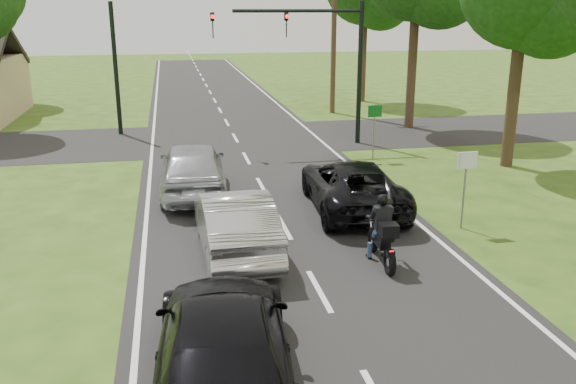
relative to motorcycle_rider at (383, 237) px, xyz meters
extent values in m
plane|color=#2C4814|center=(-1.77, -1.13, -0.67)|extent=(140.00, 140.00, 0.00)
cube|color=black|center=(-1.77, 8.87, -0.66)|extent=(8.00, 100.00, 0.01)
cube|color=black|center=(-1.77, 14.87, -0.66)|extent=(60.00, 7.00, 0.01)
torus|color=black|center=(0.03, 0.74, -0.37)|extent=(0.15, 0.60, 0.59)
torus|color=black|center=(-0.03, -0.61, -0.37)|extent=(0.17, 0.65, 0.64)
cube|color=black|center=(0.01, 0.15, -0.10)|extent=(0.29, 0.86, 0.27)
sphere|color=black|center=(0.02, 0.38, 0.06)|extent=(0.30, 0.30, 0.30)
cube|color=black|center=(-0.01, -0.16, 0.06)|extent=(0.33, 0.51, 0.09)
cube|color=#FF0C07|center=(-0.04, -0.71, -0.08)|extent=(0.09, 0.03, 0.04)
cylinder|color=silver|center=(0.13, -0.35, -0.39)|extent=(0.11, 0.72, 0.08)
cylinder|color=black|center=(0.02, 0.56, 0.22)|extent=(0.56, 0.06, 0.03)
cube|color=black|center=(-0.02, -0.43, 0.33)|extent=(0.41, 0.38, 0.29)
cube|color=black|center=(0.00, 0.02, 0.45)|extent=(0.37, 0.21, 0.54)
sphere|color=black|center=(0.00, 0.08, 0.87)|extent=(0.27, 0.27, 0.27)
cylinder|color=navy|center=(-0.18, 0.32, -0.46)|extent=(0.11, 0.11, 0.40)
cylinder|color=navy|center=(0.21, 0.31, -0.46)|extent=(0.11, 0.11, 0.40)
imported|color=black|center=(0.49, 4.04, 0.07)|extent=(2.74, 5.38, 1.46)
imported|color=#BBBBC0|center=(-3.27, 1.36, 0.12)|extent=(1.77, 4.72, 1.54)
imported|color=#A9ABB1|center=(-4.04, 6.42, 0.20)|extent=(2.21, 5.09, 1.71)
imported|color=black|center=(-4.04, -4.09, 0.10)|extent=(2.55, 5.39, 1.52)
cylinder|color=black|center=(3.43, 12.87, 2.33)|extent=(0.20, 0.20, 6.00)
cylinder|color=black|center=(0.73, 12.87, 4.93)|extent=(5.40, 0.14, 0.14)
imported|color=black|center=(0.23, 12.87, 4.38)|extent=(0.16, 0.36, 1.00)
imported|color=black|center=(-2.77, 12.87, 4.38)|extent=(0.16, 0.36, 1.00)
sphere|color=#FF0C07|center=(0.23, 12.69, 4.71)|extent=(0.16, 0.16, 0.16)
sphere|color=#FF0C07|center=(-2.77, 12.69, 4.71)|extent=(0.16, 0.16, 0.16)
cylinder|color=black|center=(-6.97, 16.87, 2.33)|extent=(0.20, 0.20, 6.00)
cylinder|color=brown|center=(4.43, 20.87, 4.33)|extent=(0.28, 0.28, 10.00)
cylinder|color=slate|center=(2.93, 1.87, 0.33)|extent=(0.05, 0.05, 2.00)
cube|color=silver|center=(2.93, 1.84, 1.23)|extent=(0.55, 0.04, 0.45)
cylinder|color=slate|center=(3.13, 9.87, 0.33)|extent=(0.05, 0.05, 2.00)
cube|color=#0C591E|center=(3.13, 9.84, 1.23)|extent=(0.55, 0.04, 0.45)
cylinder|color=#332316|center=(7.73, 7.87, 2.27)|extent=(0.44, 0.44, 5.88)
sphere|color=#13370F|center=(8.48, 7.27, 5.11)|extent=(3.60, 3.60, 3.60)
cylinder|color=#332316|center=(7.03, 15.87, 2.83)|extent=(0.44, 0.44, 7.00)
cylinder|color=#332316|center=(7.43, 24.87, 2.55)|extent=(0.44, 0.44, 6.44)
camera|label=1|loc=(-4.66, -12.45, 5.06)|focal=38.00mm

